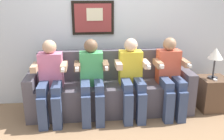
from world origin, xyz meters
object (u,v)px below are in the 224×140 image
(person_leftmost, at_px, (51,78))
(person_left_center, at_px, (92,77))
(spare_remote_on_table, at_px, (214,79))
(person_right_center, at_px, (132,76))
(person_rightmost, at_px, (170,74))
(couch, at_px, (111,91))
(table_lamp, at_px, (216,55))
(side_table_right, at_px, (212,93))

(person_leftmost, distance_m, person_left_center, 0.56)
(person_left_center, relative_size, spare_remote_on_table, 8.54)
(person_left_center, distance_m, person_right_center, 0.56)
(person_left_center, relative_size, person_rightmost, 1.00)
(couch, distance_m, person_leftmost, 0.90)
(person_leftmost, relative_size, table_lamp, 2.41)
(person_rightmost, xyz_separation_m, spare_remote_on_table, (0.66, -0.01, -0.10))
(person_left_center, distance_m, side_table_right, 1.86)
(person_left_center, bearing_deg, couch, 31.14)
(person_right_center, distance_m, side_table_right, 1.31)
(couch, xyz_separation_m, person_leftmost, (-0.84, -0.17, 0.29))
(person_rightmost, relative_size, side_table_right, 2.22)
(couch, relative_size, person_right_center, 2.14)
(person_right_center, bearing_deg, couch, 148.97)
(person_right_center, bearing_deg, spare_remote_on_table, -0.52)
(couch, xyz_separation_m, side_table_right, (1.54, -0.11, -0.06))
(table_lamp, bearing_deg, person_left_center, -178.18)
(person_rightmost, bearing_deg, person_left_center, 180.00)
(person_leftmost, bearing_deg, person_rightmost, -0.02)
(couch, bearing_deg, person_rightmost, -11.39)
(person_right_center, bearing_deg, person_leftmost, 180.00)
(couch, bearing_deg, table_lamp, -4.24)
(person_left_center, bearing_deg, person_rightmost, 0.00)
(person_leftmost, relative_size, side_table_right, 2.22)
(person_leftmost, xyz_separation_m, person_rightmost, (1.68, -0.00, 0.00))
(person_right_center, height_order, table_lamp, person_right_center)
(person_rightmost, distance_m, spare_remote_on_table, 0.67)
(person_rightmost, bearing_deg, person_right_center, 179.95)
(person_leftmost, height_order, side_table_right, person_leftmost)
(couch, xyz_separation_m, person_left_center, (-0.28, -0.17, 0.29))
(person_left_center, relative_size, table_lamp, 2.41)
(person_leftmost, distance_m, spare_remote_on_table, 2.34)
(side_table_right, bearing_deg, couch, 176.02)
(person_left_center, distance_m, person_rightmost, 1.12)
(side_table_right, bearing_deg, person_left_center, -178.06)
(person_left_center, height_order, table_lamp, person_left_center)
(couch, relative_size, person_left_center, 2.14)
(side_table_right, relative_size, spare_remote_on_table, 3.85)
(couch, xyz_separation_m, spare_remote_on_table, (1.50, -0.18, 0.20))
(person_left_center, xyz_separation_m, person_right_center, (0.56, 0.00, -0.00))
(side_table_right, relative_size, table_lamp, 1.09)
(couch, distance_m, person_right_center, 0.44)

